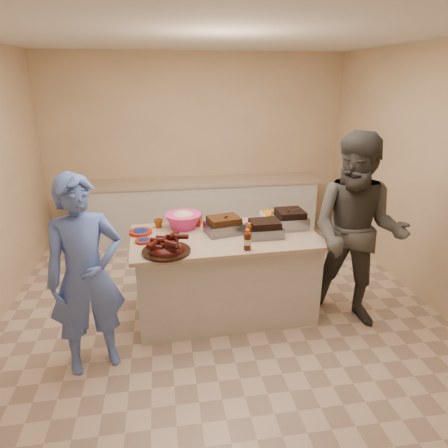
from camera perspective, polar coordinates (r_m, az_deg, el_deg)
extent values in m
cube|color=#47230F|center=(4.01, -0.02, -1.25)|extent=(0.41, 0.34, 0.11)
cube|color=black|center=(3.96, 5.76, -1.67)|extent=(0.34, 0.28, 0.10)
cube|color=gray|center=(4.23, 9.33, -0.40)|extent=(0.33, 0.33, 0.13)
cylinder|color=silver|center=(4.30, -0.41, 0.23)|extent=(0.42, 0.42, 0.05)
cube|color=orange|center=(4.46, 7.37, 0.80)|extent=(0.32, 0.25, 0.08)
cylinder|color=#3A190B|center=(3.63, 3.33, -3.67)|extent=(0.07, 0.07, 0.20)
cylinder|color=#3A190B|center=(3.84, 3.59, -2.30)|extent=(0.06, 0.06, 0.17)
cylinder|color=#E5BF05|center=(4.13, -2.06, -0.63)|extent=(0.04, 0.04, 0.12)
imported|color=silver|center=(4.09, -1.28, -0.84)|extent=(0.15, 0.05, 0.15)
cylinder|color=maroon|center=(4.08, -11.83, -1.32)|extent=(0.24, 0.24, 0.03)
cylinder|color=maroon|center=(3.87, -11.38, -2.53)|extent=(0.17, 0.17, 0.02)
imported|color=#823D08|center=(4.21, -9.30, -0.49)|extent=(0.10, 0.09, 0.09)
cube|color=maroon|center=(4.27, -4.75, 0.00)|extent=(0.25, 0.21, 0.11)
imported|color=#5371CE|center=(3.85, -17.61, -18.35)|extent=(1.11, 1.79, 0.40)
imported|color=#484641|center=(4.42, 17.06, -12.73)|extent=(1.84, 2.08, 0.72)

